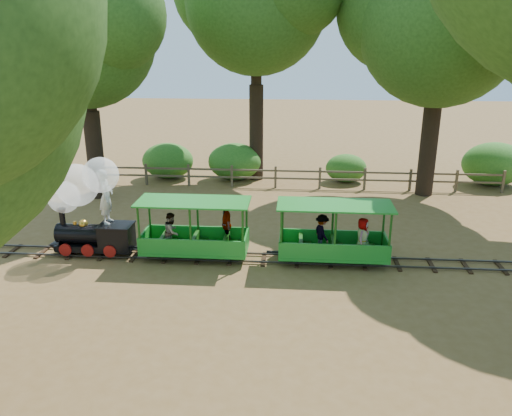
# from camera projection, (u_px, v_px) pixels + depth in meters

# --- Properties ---
(ground) EXTENTS (90.00, 90.00, 0.00)m
(ground) POSITION_uv_depth(u_px,v_px,m) (297.00, 261.00, 15.14)
(ground) COLOR brown
(ground) RESTS_ON ground
(track) EXTENTS (22.00, 1.00, 0.10)m
(track) POSITION_uv_depth(u_px,v_px,m) (297.00, 259.00, 15.12)
(track) COLOR #3F3D3A
(track) RESTS_ON ground
(locomotive) EXTENTS (2.74, 1.29, 3.15)m
(locomotive) POSITION_uv_depth(u_px,v_px,m) (85.00, 200.00, 15.15)
(locomotive) COLOR black
(locomotive) RESTS_ON ground
(carriage_front) EXTENTS (3.36, 1.42, 1.75)m
(carriage_front) POSITION_uv_depth(u_px,v_px,m) (197.00, 234.00, 15.14)
(carriage_front) COLOR #1D8826
(carriage_front) RESTS_ON track
(carriage_rear) EXTENTS (3.36, 1.37, 1.75)m
(carriage_rear) POSITION_uv_depth(u_px,v_px,m) (335.00, 239.00, 14.79)
(carriage_rear) COLOR #1D8826
(carriage_rear) RESTS_ON track
(oak_nw) EXTENTS (7.06, 6.21, 9.40)m
(oak_nw) POSITION_uv_depth(u_px,v_px,m) (82.00, 28.00, 19.37)
(oak_nw) COLOR #2D2116
(oak_nw) RESTS_ON ground
(oak_ne) EXTENTS (8.18, 7.20, 10.28)m
(oak_ne) POSITION_uv_depth(u_px,v_px,m) (442.00, 15.00, 19.57)
(oak_ne) COLOR #2D2116
(oak_ne) RESTS_ON ground
(fence) EXTENTS (18.10, 0.10, 1.00)m
(fence) POSITION_uv_depth(u_px,v_px,m) (298.00, 176.00, 22.52)
(fence) COLOR brown
(fence) RESTS_ON ground
(shrub_west) EXTENTS (2.48, 1.91, 1.72)m
(shrub_west) POSITION_uv_depth(u_px,v_px,m) (168.00, 161.00, 24.14)
(shrub_west) COLOR #2D6B1E
(shrub_west) RESTS_ON ground
(shrub_mid_w) EXTENTS (2.55, 1.96, 1.76)m
(shrub_mid_w) POSITION_uv_depth(u_px,v_px,m) (235.00, 162.00, 23.89)
(shrub_mid_w) COLOR #2D6B1E
(shrub_mid_w) RESTS_ON ground
(shrub_mid_e) EXTENTS (1.92, 1.48, 1.33)m
(shrub_mid_e) POSITION_uv_depth(u_px,v_px,m) (346.00, 168.00, 23.55)
(shrub_mid_e) COLOR #2D6B1E
(shrub_mid_e) RESTS_ON ground
(shrub_east) EXTENTS (2.88, 2.21, 1.99)m
(shrub_east) POSITION_uv_depth(u_px,v_px,m) (494.00, 164.00, 22.92)
(shrub_east) COLOR #2D6B1E
(shrub_east) RESTS_ON ground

